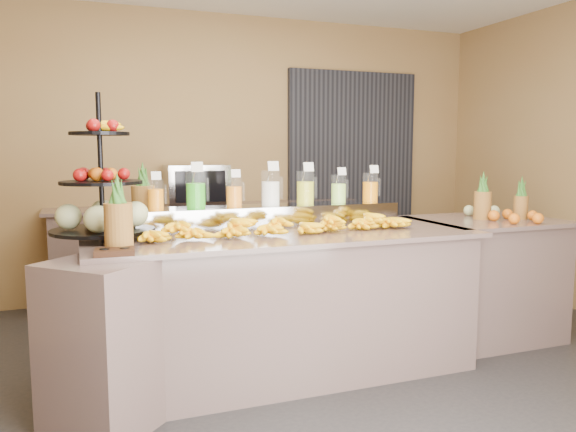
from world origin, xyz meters
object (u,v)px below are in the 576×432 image
pitcher_tray (271,216)px  right_fruit_pile (508,212)px  oven_warmer (196,185)px  fruit_stand (109,202)px  banana_heap (280,224)px  condiment_caddy (115,252)px

pitcher_tray → right_fruit_pile: size_ratio=4.59×
oven_warmer → fruit_stand: bearing=-116.7°
fruit_stand → right_fruit_pile: 2.88m
banana_heap → right_fruit_pile: size_ratio=4.50×
pitcher_tray → banana_heap: size_ratio=1.02×
banana_heap → pitcher_tray: bearing=82.2°
pitcher_tray → condiment_caddy: bearing=-147.2°
banana_heap → right_fruit_pile: 1.84m
banana_heap → fruit_stand: (-1.03, 0.20, 0.16)m
condiment_caddy → oven_warmer: oven_warmer is taller
pitcher_tray → banana_heap: same height
pitcher_tray → oven_warmer: oven_warmer is taller
fruit_stand → condiment_caddy: size_ratio=4.38×
oven_warmer → right_fruit_pile: bearing=-45.3°
oven_warmer → banana_heap: bearing=-86.3°
banana_heap → condiment_caddy: bearing=-160.0°
condiment_caddy → oven_warmer: (0.90, 2.37, 0.18)m
banana_heap → fruit_stand: fruit_stand is taller
fruit_stand → oven_warmer: size_ratio=1.50×
pitcher_tray → oven_warmer: 1.68m
pitcher_tray → oven_warmer: bearing=96.2°
right_fruit_pile → banana_heap: bearing=-179.5°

